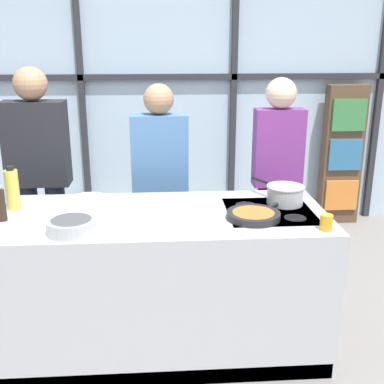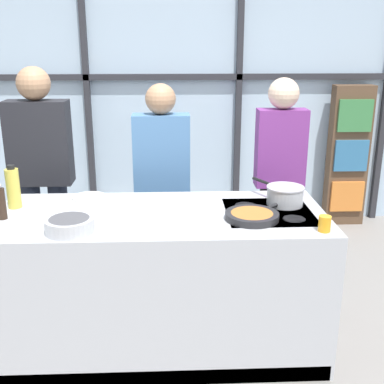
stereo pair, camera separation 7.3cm
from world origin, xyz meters
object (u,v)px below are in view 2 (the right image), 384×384
object	(u,v)px
juice_glass_near	(325,224)
spectator_center_left	(162,176)
white_plate	(89,197)
mixing_bowl	(70,225)
pepper_grinder	(1,203)
saucepan	(285,195)
spectator_far_left	(42,168)
spectator_center_right	(279,168)
oil_bottle	(13,188)
frying_pan	(253,215)

from	to	relation	value
juice_glass_near	spectator_center_left	bearing A→B (deg)	128.44
white_plate	mixing_bowl	xyz separation A→B (m)	(-0.01, -0.58, 0.04)
white_plate	pepper_grinder	size ratio (longest dim) A/B	1.05
pepper_grinder	saucepan	bearing A→B (deg)	6.10
spectator_far_left	spectator_center_right	size ratio (longest dim) A/B	1.05
spectator_center_left	juice_glass_near	world-z (taller)	spectator_center_left
juice_glass_near	mixing_bowl	bearing A→B (deg)	177.90
saucepan	white_plate	xyz separation A→B (m)	(-1.26, 0.18, -0.06)
spectator_center_right	oil_bottle	size ratio (longest dim) A/B	6.03
spectator_center_right	pepper_grinder	xyz separation A→B (m)	(-1.81, -0.87, 0.04)
spectator_far_left	frying_pan	world-z (taller)	spectator_far_left
mixing_bowl	pepper_grinder	bearing A→B (deg)	153.17
pepper_grinder	frying_pan	bearing A→B (deg)	-2.57
frying_pan	white_plate	world-z (taller)	frying_pan
white_plate	oil_bottle	distance (m)	0.48
spectator_center_right	mixing_bowl	xyz separation A→B (m)	(-1.38, -1.09, -0.01)
saucepan	oil_bottle	world-z (taller)	oil_bottle
juice_glass_near	spectator_center_right	bearing A→B (deg)	90.01
spectator_center_left	white_plate	world-z (taller)	spectator_center_left
spectator_far_left	white_plate	size ratio (longest dim) A/B	7.63
mixing_bowl	spectator_center_left	bearing A→B (deg)	66.07
spectator_center_left	oil_bottle	world-z (taller)	spectator_center_left
spectator_center_right	saucepan	distance (m)	0.70
frying_pan	mixing_bowl	bearing A→B (deg)	-171.55
mixing_bowl	frying_pan	bearing A→B (deg)	8.45
saucepan	pepper_grinder	bearing A→B (deg)	-173.90
mixing_bowl	oil_bottle	bearing A→B (deg)	135.22
spectator_far_left	spectator_center_left	distance (m)	0.90
spectator_center_left	saucepan	xyz separation A→B (m)	(0.79, -0.69, 0.06)
spectator_center_right	oil_bottle	bearing A→B (deg)	20.33
pepper_grinder	juice_glass_near	bearing A→B (deg)	-8.41
white_plate	oil_bottle	world-z (taller)	oil_bottle
pepper_grinder	juice_glass_near	world-z (taller)	pepper_grinder
spectator_center_right	frying_pan	distance (m)	1.00
spectator_center_right	white_plate	xyz separation A→B (m)	(-1.37, -0.51, -0.05)
frying_pan	oil_bottle	distance (m)	1.47
saucepan	frying_pan	bearing A→B (deg)	-134.53
spectator_center_left	saucepan	distance (m)	1.04
oil_bottle	saucepan	bearing A→B (deg)	-0.61
mixing_bowl	juice_glass_near	xyz separation A→B (m)	(1.38, -0.05, 0.00)
spectator_center_left	white_plate	bearing A→B (deg)	47.05
saucepan	spectator_center_left	bearing A→B (deg)	138.85
white_plate	mixing_bowl	distance (m)	0.58
oil_bottle	pepper_grinder	distance (m)	0.20
spectator_far_left	mixing_bowl	xyz separation A→B (m)	(0.42, -1.09, -0.03)
spectator_far_left	pepper_grinder	world-z (taller)	spectator_far_left
spectator_far_left	oil_bottle	world-z (taller)	spectator_far_left
spectator_center_left	mixing_bowl	bearing A→B (deg)	66.07
frying_pan	pepper_grinder	distance (m)	1.46
spectator_center_left	mixing_bowl	distance (m)	1.19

